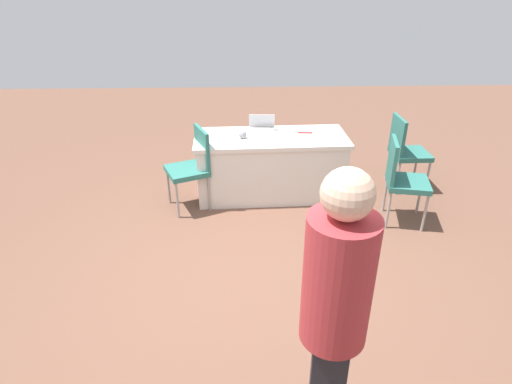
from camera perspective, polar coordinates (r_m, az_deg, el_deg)
ground_plane at (r=3.98m, az=-2.23°, el=-12.33°), size 14.40×14.40×0.00m
table_foreground at (r=5.29m, az=1.94°, el=3.55°), size 1.85×0.83×0.77m
chair_tucked_left at (r=5.71m, az=19.29°, el=5.48°), size 0.45×0.45×0.95m
chair_aisle at (r=4.99m, az=-8.46°, el=3.73°), size 0.58×0.58×0.96m
chair_back_row at (r=4.90m, az=18.90°, el=1.97°), size 0.52×0.52×0.96m
person_presenter at (r=2.25m, az=10.36°, el=-15.67°), size 0.40×0.40×1.83m
laptop_silver at (r=5.26m, az=0.76°, el=8.34°), size 0.33×0.31×0.21m
yarn_ball at (r=5.07m, az=-1.81°, el=7.68°), size 0.09×0.09×0.09m
scissors_red at (r=5.28m, az=6.54°, el=7.85°), size 0.18×0.05×0.01m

